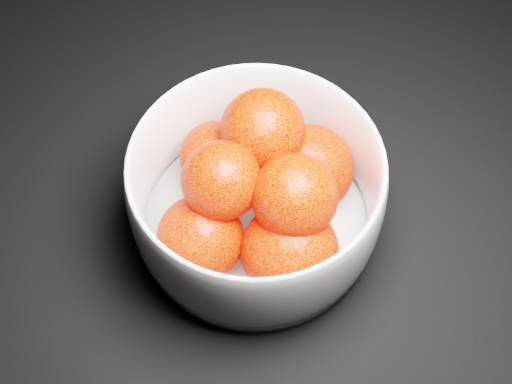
% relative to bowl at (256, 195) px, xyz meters
% --- Properties ---
extents(ground, '(3.00, 3.00, 0.00)m').
position_rel_bowl_xyz_m(ground, '(0.13, 0.25, -0.05)').
color(ground, black).
rests_on(ground, ground).
extents(bowl, '(0.22, 0.22, 0.11)m').
position_rel_bowl_xyz_m(bowl, '(0.00, 0.00, 0.00)').
color(bowl, silver).
rests_on(bowl, ground).
extents(orange_pile, '(0.17, 0.18, 0.12)m').
position_rel_bowl_xyz_m(orange_pile, '(0.01, -0.00, 0.01)').
color(orange_pile, '#FF2109').
rests_on(orange_pile, bowl).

